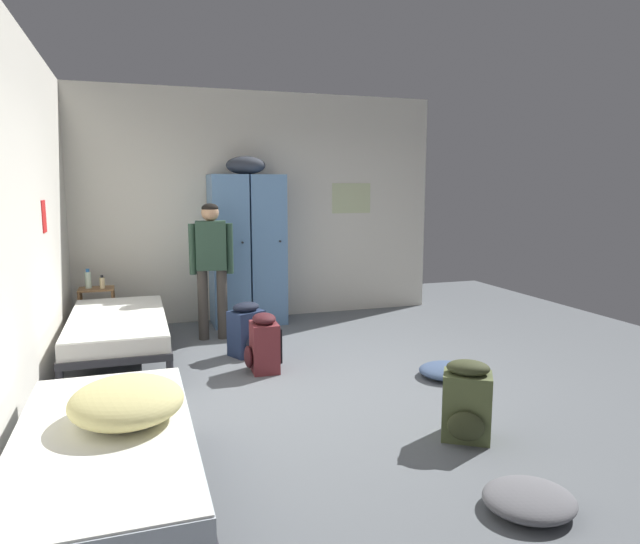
{
  "coord_description": "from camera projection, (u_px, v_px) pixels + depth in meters",
  "views": [
    {
      "loc": [
        -1.55,
        -4.45,
        1.71
      ],
      "look_at": [
        0.0,
        0.27,
        0.95
      ],
      "focal_mm": 31.59,
      "sensor_mm": 36.0,
      "label": 1
    }
  ],
  "objects": [
    {
      "name": "room_backdrop",
      "position": [
        168.0,
        213.0,
        5.51
      ],
      "size": [
        4.73,
        5.46,
        2.89
      ],
      "color": "silver",
      "rests_on": "ground_plane"
    },
    {
      "name": "lotion_bottle",
      "position": [
        102.0,
        283.0,
        6.33
      ],
      "size": [
        0.06,
        0.06,
        0.15
      ],
      "color": "beige",
      "rests_on": "shelf_unit"
    },
    {
      "name": "bedding_heap",
      "position": [
        127.0,
        401.0,
        2.94
      ],
      "size": [
        0.58,
        0.64,
        0.22
      ],
      "color": "#D1C67F",
      "rests_on": "bed_left_front"
    },
    {
      "name": "clothes_pile_grey",
      "position": [
        529.0,
        499.0,
        2.99
      ],
      "size": [
        0.5,
        0.46,
        0.12
      ],
      "color": "slate",
      "rests_on": "ground_plane"
    },
    {
      "name": "backpack_navy",
      "position": [
        247.0,
        330.0,
        5.71
      ],
      "size": [
        0.39,
        0.41,
        0.55
      ],
      "color": "navy",
      "rests_on": "ground_plane"
    },
    {
      "name": "ground_plane",
      "position": [
        330.0,
        384.0,
        4.91
      ],
      "size": [
        8.64,
        8.64,
        0.0
      ],
      "primitive_type": "plane",
      "color": "slate"
    },
    {
      "name": "clothes_pile_denim",
      "position": [
        448.0,
        371.0,
        5.09
      ],
      "size": [
        0.52,
        0.5,
        0.11
      ],
      "color": "#42567A",
      "rests_on": "ground_plane"
    },
    {
      "name": "person_traveler",
      "position": [
        211.0,
        258.0,
        6.23
      ],
      "size": [
        0.48,
        0.23,
        1.53
      ],
      "color": "#3D3833",
      "rests_on": "ground_plane"
    },
    {
      "name": "bed_left_front",
      "position": [
        105.0,
        451.0,
        2.84
      ],
      "size": [
        0.9,
        1.9,
        0.49
      ],
      "color": "#28282D",
      "rests_on": "ground_plane"
    },
    {
      "name": "bed_left_rear",
      "position": [
        118.0,
        326.0,
        5.38
      ],
      "size": [
        0.9,
        1.9,
        0.49
      ],
      "color": "#28282D",
      "rests_on": "ground_plane"
    },
    {
      "name": "backpack_olive",
      "position": [
        467.0,
        402.0,
        3.81
      ],
      "size": [
        0.4,
        0.41,
        0.55
      ],
      "color": "#566038",
      "rests_on": "ground_plane"
    },
    {
      "name": "shelf_unit",
      "position": [
        97.0,
        308.0,
        6.39
      ],
      "size": [
        0.38,
        0.3,
        0.57
      ],
      "color": "brown",
      "rests_on": "ground_plane"
    },
    {
      "name": "locker_bank",
      "position": [
        247.0,
        247.0,
        6.97
      ],
      "size": [
        0.9,
        0.55,
        2.07
      ],
      "color": "#5B84B2",
      "rests_on": "ground_plane"
    },
    {
      "name": "water_bottle",
      "position": [
        88.0,
        280.0,
        6.33
      ],
      "size": [
        0.07,
        0.07,
        0.22
      ],
      "color": "silver",
      "rests_on": "shelf_unit"
    },
    {
      "name": "backpack_maroon",
      "position": [
        263.0,
        344.0,
        5.22
      ],
      "size": [
        0.35,
        0.33,
        0.55
      ],
      "color": "maroon",
      "rests_on": "ground_plane"
    }
  ]
}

